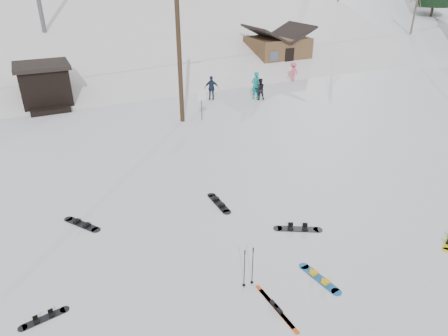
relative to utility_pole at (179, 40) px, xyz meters
name	(u,v)px	position (x,y,z in m)	size (l,w,h in m)	color
ground	(283,274)	(-2.00, -14.00, -4.68)	(200.00, 200.00, 0.00)	white
ski_slope	(81,115)	(-2.00, 41.00, -16.68)	(60.00, 75.00, 45.00)	white
ridge_right	(303,88)	(36.00, 36.00, -15.68)	(34.00, 85.00, 36.00)	white
treeline_right	(330,30)	(34.00, 28.00, -4.68)	(20.00, 60.00, 10.00)	black
treeline_crest	(50,14)	(-2.00, 72.00, -4.68)	(50.00, 6.00, 10.00)	black
utility_pole	(179,40)	(0.00, 0.00, 0.00)	(2.00, 0.26, 9.00)	#3A2819
trail_sign	(202,100)	(1.10, -0.42, -3.41)	(0.50, 0.09, 1.85)	#595B60
lift_hut	(45,85)	(-7.00, 6.94, -3.32)	(3.40, 4.10, 2.75)	black
cabin	(277,51)	(13.00, 10.00, -3.20)	(5.39, 4.40, 3.77)	brown
hero_snowboard	(320,278)	(-1.16, -14.64, -4.65)	(0.48, 1.60, 0.11)	#1962A3
hero_skis	(276,308)	(-2.93, -15.05, -4.65)	(0.20, 1.93, 0.10)	#BE4413
ski_poles	(248,267)	(-3.19, -13.95, -4.01)	(0.36, 0.09, 1.30)	black
board_scatter_a	(44,318)	(-8.59, -12.71, -4.66)	(1.28, 0.43, 0.09)	black
board_scatter_b	(82,224)	(-7.07, -8.68, -4.65)	(1.10, 1.46, 0.12)	black
board_scatter_d	(298,229)	(-0.27, -12.28, -4.65)	(1.54, 1.01, 0.12)	black
board_scatter_f	(219,203)	(-2.04, -9.52, -4.65)	(0.34, 1.72, 0.12)	black
skier_teal	(256,85)	(6.28, 2.19, -3.75)	(0.68, 0.45, 1.87)	#0C7C7A
skier_dark	(260,89)	(6.42, 1.83, -3.94)	(0.72, 0.56, 1.48)	black
skier_pink	(293,72)	(11.44, 5.10, -3.93)	(0.97, 0.55, 1.49)	#E24F67
skier_navy	(212,88)	(3.38, 3.21, -3.85)	(0.98, 0.41, 1.67)	#162239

